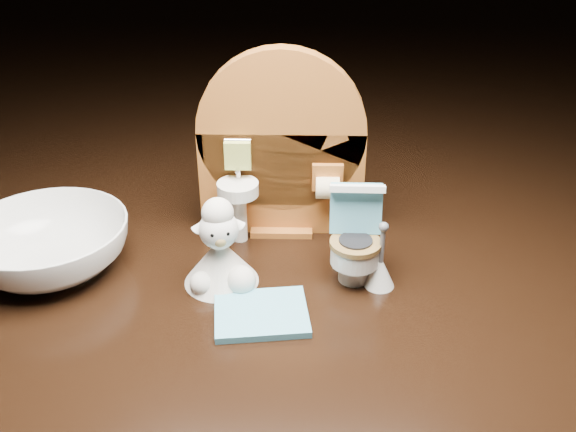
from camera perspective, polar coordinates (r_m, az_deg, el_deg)
backdrop_panel at (r=0.50m, az=-0.67°, el=5.39°), size 0.13×0.05×0.15m
toy_toilet at (r=0.46m, az=5.94°, el=-2.42°), size 0.04×0.05×0.07m
bath_mat at (r=0.43m, az=-2.40°, el=-8.67°), size 0.07×0.06×0.00m
toilet_brush at (r=0.46m, az=8.19°, el=-4.72°), size 0.02×0.02×0.05m
plush_lamb at (r=0.46m, az=-6.00°, el=-3.43°), size 0.05×0.05×0.07m
ceramic_bowl at (r=0.51m, az=-20.51°, el=-2.50°), size 0.13×0.13×0.04m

